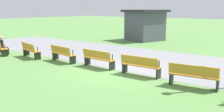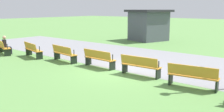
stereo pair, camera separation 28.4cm
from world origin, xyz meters
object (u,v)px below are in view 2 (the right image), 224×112
Objects in this scene: kiosk at (148,25)px; bench_5 at (193,76)px; bench_1 at (33,50)px; person_seated at (6,44)px; bench_4 at (140,65)px; bench_0 at (3,47)px; bench_2 at (64,53)px; bench_3 at (99,58)px.

bench_5 is at bearing -35.49° from kiosk.
bench_1 is 1.55× the size of person_seated.
bench_1 is at bearing -79.33° from kiosk.
bench_1 is 1.01× the size of bench_5.
bench_4 is at bearing 16.93° from bench_1.
bench_1 is at bearing 175.14° from bench_5.
bench_0 is at bearing -175.19° from bench_4.
bench_2 and bench_3 have the same top height.
bench_1 is at bearing -177.60° from bench_4.
bench_0 is at bearing -167.94° from bench_3.
bench_0 is 0.47× the size of kiosk.
person_seated reaches higher than bench_2.
bench_1 is 1.02× the size of bench_4.
kiosk is (-3.74, 10.62, 0.94)m from bench_3.
bench_4 is 9.44m from person_seated.
kiosk is at bearing 111.83° from bench_3.
bench_0 is 9.66m from bench_4.
bench_5 is at bearing 21.77° from bench_0.
bench_0 and bench_4 have the same top height.
kiosk is (1.07, 11.23, 0.94)m from bench_1.
bench_3 is 11.30m from kiosk.
bench_3 is 4.85m from bench_5.
bench_2 is 2.43m from bench_3.
person_seated reaches higher than bench_3.
kiosk is at bearing 91.70° from person_seated.
person_seated is (-4.53, -0.93, 0.16)m from bench_2.
person_seated is at bearing 177.23° from bench_5.
bench_1 is 0.47× the size of kiosk.
kiosk reaches higher than bench_3.
person_seated reaches higher than bench_0.
bench_1 is at bearing -170.35° from bench_3.
bench_1 and bench_5 have the same top height.
bench_5 is 0.47× the size of kiosk.
kiosk reaches higher than bench_2.
bench_2 is 1.00× the size of bench_5.
bench_2 is (2.39, 0.41, 0.00)m from bench_1.
bench_1 is 4.85m from bench_3.
person_seated is at bearing -175.54° from bench_4.
bench_0 is 1.02× the size of bench_4.
bench_2 is 4.85m from bench_4.
bench_0 is at bearing -90.00° from kiosk.
bench_4 is at bearing 2.42° from bench_3.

